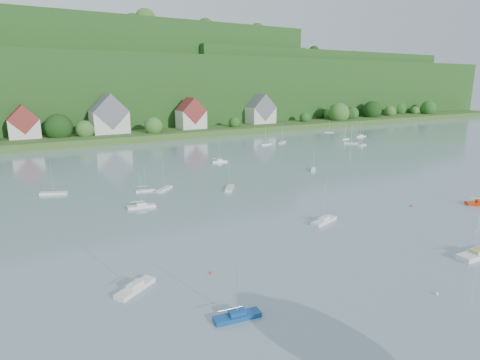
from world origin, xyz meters
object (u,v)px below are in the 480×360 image
at_px(near_sailboat_2, 479,254).
at_px(near_sailboat_3, 324,220).
at_px(near_sailboat_1, 237,316).
at_px(near_sailboat_6, 135,287).

distance_m(near_sailboat_2, near_sailboat_3, 25.75).
height_order(near_sailboat_1, near_sailboat_3, near_sailboat_3).
xyz_separation_m(near_sailboat_3, near_sailboat_6, (-38.58, -6.73, -0.01)).
relative_size(near_sailboat_2, near_sailboat_3, 1.21).
relative_size(near_sailboat_1, near_sailboat_2, 0.70).
bearing_deg(near_sailboat_2, near_sailboat_3, 115.62).
bearing_deg(near_sailboat_3, near_sailboat_2, -84.80).
height_order(near_sailboat_3, near_sailboat_6, near_sailboat_3).
bearing_deg(near_sailboat_3, near_sailboat_1, -164.73).
bearing_deg(near_sailboat_6, near_sailboat_1, -89.68).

